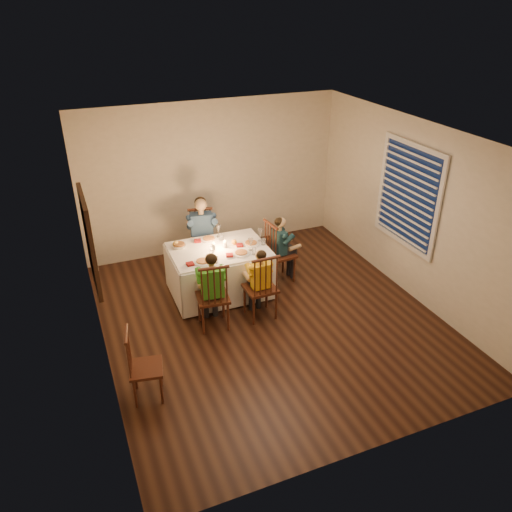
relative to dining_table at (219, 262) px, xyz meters
name	(u,v)px	position (x,y,z in m)	size (l,w,h in m)	color
ground	(270,318)	(0.43, -0.92, -0.54)	(5.00, 5.00, 0.00)	black
wall_left	(92,268)	(-1.82, -0.92, 0.76)	(0.02, 5.00, 2.60)	beige
wall_right	(412,210)	(2.68, -0.92, 0.76)	(0.02, 5.00, 2.60)	beige
wall_back	(212,177)	(0.43, 1.58, 0.76)	(4.50, 0.02, 2.60)	beige
ceiling	(273,136)	(0.43, -0.92, 2.06)	(5.00, 5.00, 0.00)	white
dining_table	(219,262)	(0.00, 0.00, 0.00)	(1.46, 1.07, 0.73)	white
chair_adult	(204,269)	(-0.02, 0.80, -0.54)	(0.42, 0.40, 1.03)	#3D1710
chair_near_left	(214,325)	(-0.36, -0.78, -0.54)	(0.42, 0.40, 1.03)	#3D1710
chair_near_right	(260,315)	(0.33, -0.81, -0.54)	(0.42, 0.40, 1.03)	#3D1710
chair_end	(280,279)	(1.02, 0.02, -0.54)	(0.42, 0.40, 1.03)	#3D1710
chair_extra	(150,396)	(-1.47, -1.80, -0.54)	(0.38, 0.36, 0.92)	#3D1710
adult	(204,269)	(-0.02, 0.80, -0.54)	(0.47, 0.43, 1.27)	#32507F
child_green	(214,325)	(-0.36, -0.78, -0.54)	(0.39, 0.36, 1.13)	green
child_yellow	(260,315)	(0.33, -0.81, -0.54)	(0.35, 0.32, 1.06)	yellow
child_teal	(280,279)	(1.02, 0.02, -0.54)	(0.36, 0.33, 1.09)	#193840
setting_adult	(209,239)	(-0.04, 0.34, 0.23)	(0.26, 0.26, 0.02)	white
setting_green	(203,262)	(-0.34, -0.32, 0.23)	(0.26, 0.26, 0.02)	white
setting_yellow	(241,253)	(0.25, -0.28, 0.23)	(0.26, 0.26, 0.02)	white
setting_teal	(251,244)	(0.50, -0.04, 0.23)	(0.26, 0.26, 0.02)	white
candle_left	(213,247)	(-0.08, 0.00, 0.27)	(0.06, 0.06, 0.10)	silver
candle_right	(225,245)	(0.10, 0.00, 0.27)	(0.06, 0.06, 0.10)	silver
squash	(176,244)	(-0.56, 0.31, 0.26)	(0.09, 0.09, 0.09)	yellow
orange_fruit	(234,242)	(0.26, 0.05, 0.26)	(0.08, 0.08, 0.08)	orange
serving_bowl	(179,246)	(-0.53, 0.26, 0.24)	(0.21, 0.21, 0.05)	white
wall_mirror	(90,241)	(-1.79, -0.62, 0.96)	(0.06, 0.95, 1.15)	black
window_blinds	(408,195)	(2.64, -0.82, 0.96)	(0.07, 1.34, 1.54)	#0E1938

